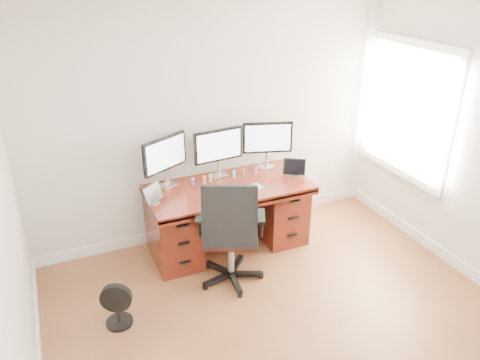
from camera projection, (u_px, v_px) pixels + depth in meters
name	position (u px, v px, depth m)	size (l,w,h in m)	color
back_wall	(212.00, 118.00, 4.96)	(4.00, 0.10, 2.70)	silver
desk	(228.00, 214.00, 5.03)	(1.70, 0.80, 0.75)	#581B11
office_chair	(231.00, 250.00, 4.46)	(0.79, 0.79, 1.13)	black
floor_fan	(117.00, 306.00, 4.01)	(0.27, 0.23, 0.40)	black
monitor_left	(165.00, 156.00, 4.72)	(0.51, 0.28, 0.53)	silver
monitor_center	(218.00, 147.00, 4.93)	(0.55, 0.15, 0.53)	silver
monitor_right	(267.00, 139.00, 5.14)	(0.54, 0.19, 0.53)	silver
tablet_left	(153.00, 195.00, 4.48)	(0.23, 0.20, 0.19)	silver
tablet_right	(295.00, 168.00, 5.05)	(0.24, 0.19, 0.19)	silver
keyboard	(236.00, 191.00, 4.74)	(0.25, 0.11, 0.01)	white
trackpad	(255.00, 187.00, 4.81)	(0.14, 0.14, 0.01)	#B8BABF
drawing_tablet	(215.00, 199.00, 4.58)	(0.21, 0.13, 0.01)	black
phone	(225.00, 186.00, 4.84)	(0.14, 0.07, 0.01)	black
figurine_purple	(193.00, 181.00, 4.83)	(0.04, 0.04, 0.09)	#7655D4
figurine_orange	(204.00, 179.00, 4.88)	(0.04, 0.04, 0.09)	#F2845C
figurine_yellow	(211.00, 178.00, 4.90)	(0.04, 0.04, 0.09)	#D7C474
figurine_blue	(234.00, 174.00, 5.00)	(0.04, 0.04, 0.09)	#5EAEED
figurine_brown	(243.00, 172.00, 5.04)	(0.04, 0.04, 0.09)	olive
figurine_pink	(256.00, 170.00, 5.09)	(0.04, 0.04, 0.09)	#D76596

